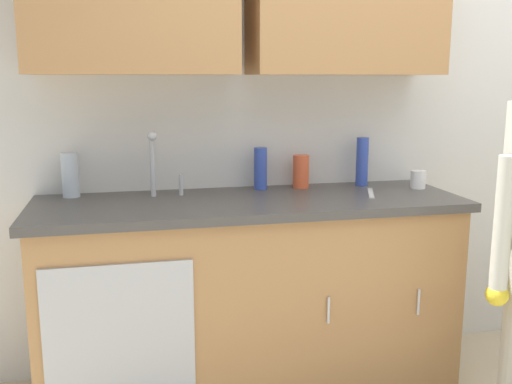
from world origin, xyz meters
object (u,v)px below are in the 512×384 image
at_px(knife_on_counter, 371,193).
at_px(bottle_water_tall, 301,171).
at_px(sink, 164,205).
at_px(bottle_dish_liquid, 260,169).
at_px(bottle_water_short, 362,162).
at_px(cup_by_sink, 418,179).
at_px(bottle_cleaner_spray, 70,175).

bearing_deg(knife_on_counter, bottle_water_tall, 72.28).
bearing_deg(knife_on_counter, sink, 109.76).
xyz_separation_m(sink, bottle_dish_liquid, (0.49, 0.21, 0.12)).
relative_size(bottle_water_short, cup_by_sink, 2.77).
bearing_deg(bottle_water_short, bottle_cleaner_spray, 179.04).
relative_size(sink, bottle_dish_liquid, 2.40).
bearing_deg(bottle_dish_liquid, cup_by_sink, -10.84).
distance_m(bottle_water_tall, bottle_cleaner_spray, 1.11).
relative_size(bottle_cleaner_spray, cup_by_sink, 2.33).
distance_m(bottle_water_tall, bottle_dish_liquid, 0.21).
xyz_separation_m(bottle_water_tall, knife_on_counter, (0.28, -0.23, -0.08)).
relative_size(bottle_dish_liquid, knife_on_counter, 0.87).
bearing_deg(knife_on_counter, cup_by_sink, -52.73).
bearing_deg(knife_on_counter, bottle_dish_liquid, 85.87).
relative_size(bottle_dish_liquid, bottle_cleaner_spray, 1.00).
height_order(bottle_water_tall, knife_on_counter, bottle_water_tall).
distance_m(bottle_water_short, bottle_cleaner_spray, 1.44).
relative_size(bottle_water_short, bottle_cleaner_spray, 1.19).
bearing_deg(cup_by_sink, sink, -177.41).
distance_m(sink, bottle_water_tall, 0.73).
bearing_deg(bottle_water_tall, bottle_water_short, -2.00).
bearing_deg(bottle_dish_liquid, knife_on_counter, -25.39).
xyz_separation_m(sink, bottle_water_short, (1.02, 0.19, 0.14)).
distance_m(bottle_water_tall, cup_by_sink, 0.59).
height_order(cup_by_sink, knife_on_counter, cup_by_sink).
xyz_separation_m(sink, knife_on_counter, (0.98, -0.03, 0.02)).
xyz_separation_m(bottle_cleaner_spray, knife_on_counter, (1.39, -0.24, -0.10)).
xyz_separation_m(cup_by_sink, knife_on_counter, (-0.29, -0.08, -0.04)).
height_order(sink, bottle_water_short, sink).
xyz_separation_m(bottle_water_short, bottle_dish_liquid, (-0.53, 0.02, -0.02)).
relative_size(bottle_cleaner_spray, knife_on_counter, 0.87).
bearing_deg(cup_by_sink, bottle_water_tall, 165.80).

